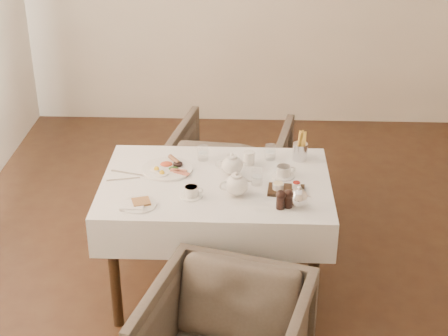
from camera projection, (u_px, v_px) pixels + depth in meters
name	position (u px, v px, depth m)	size (l,w,h in m)	color
table	(216.00, 199.00, 3.89)	(1.28, 0.88, 0.75)	black
armchair_far	(232.00, 173.00, 4.78)	(0.76, 0.78, 0.71)	#4B4037
breakfast_plate	(168.00, 168.00, 3.95)	(0.29, 0.29, 0.04)	white
side_plate	(138.00, 204.00, 3.59)	(0.18, 0.18, 0.02)	white
teapot_centre	(232.00, 164.00, 3.87)	(0.17, 0.13, 0.14)	white
teapot_front	(237.00, 183.00, 3.66)	(0.18, 0.14, 0.14)	white
creamer	(249.00, 158.00, 4.00)	(0.06, 0.06, 0.08)	white
teacup_near	(191.00, 192.00, 3.67)	(0.12, 0.12, 0.06)	white
teacup_far	(283.00, 172.00, 3.87)	(0.13, 0.13, 0.06)	white
glass_left	(203.00, 153.00, 4.05)	(0.06, 0.06, 0.09)	silver
glass_mid	(257.00, 177.00, 3.78)	(0.06, 0.06, 0.09)	silver
glass_right	(270.00, 152.00, 4.06)	(0.06, 0.06, 0.09)	silver
condiment_board	(286.00, 189.00, 3.72)	(0.21, 0.15, 0.05)	black
pepper_mill_left	(281.00, 199.00, 3.54)	(0.05, 0.05, 0.11)	black
pepper_mill_right	(288.00, 198.00, 3.56)	(0.05, 0.05, 0.10)	black
silver_pot	(299.00, 196.00, 3.55)	(0.12, 0.09, 0.12)	white
fries_cup	(300.00, 147.00, 4.03)	(0.09, 0.09, 0.19)	silver
cutlery_fork	(127.00, 173.00, 3.91)	(0.02, 0.20, 0.00)	silver
cutlery_knife	(123.00, 179.00, 3.85)	(0.01, 0.19, 0.00)	silver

